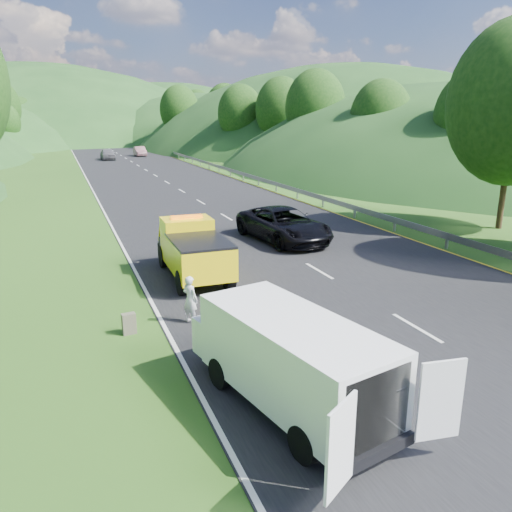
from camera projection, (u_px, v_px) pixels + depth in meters
name	position (u px, v px, depth m)	size (l,w,h in m)	color
ground	(295.00, 318.00, 15.41)	(320.00, 320.00, 0.00)	#38661E
road_surface	(155.00, 176.00, 52.32)	(14.00, 200.00, 0.02)	black
guardrail	(193.00, 163.00, 66.09)	(0.06, 140.00, 1.52)	gray
tree_line_right	(261.00, 157.00, 77.27)	(14.00, 140.00, 14.00)	#2C5418
hills_backdrop	(106.00, 139.00, 138.47)	(201.00, 288.60, 44.00)	#2D5B23
tow_truck	(193.00, 250.00, 19.06)	(2.08, 5.29, 2.26)	black
white_van	(289.00, 357.00, 10.42)	(3.61, 6.15, 2.05)	black
woman	(191.00, 322.00, 15.08)	(0.53, 0.39, 1.45)	silver
child	(270.00, 346.00, 13.51)	(0.51, 0.40, 1.04)	#D0BB6F
worker	(384.00, 453.00, 9.24)	(1.07, 0.62, 1.66)	black
suitcase	(129.00, 324.00, 14.22)	(0.38, 0.21, 0.62)	brown
spare_tire	(338.00, 440.00, 9.61)	(0.70, 0.70, 0.20)	black
passing_suv	(283.00, 241.00, 24.93)	(2.72, 5.90, 1.64)	black
dist_car_a	(108.00, 160.00, 71.48)	(1.90, 4.71, 1.61)	#55545A
dist_car_b	(140.00, 156.00, 77.92)	(1.55, 4.44, 1.46)	#764E53
dist_car_c	(103.00, 147.00, 102.62)	(1.89, 4.65, 1.35)	#AF6757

